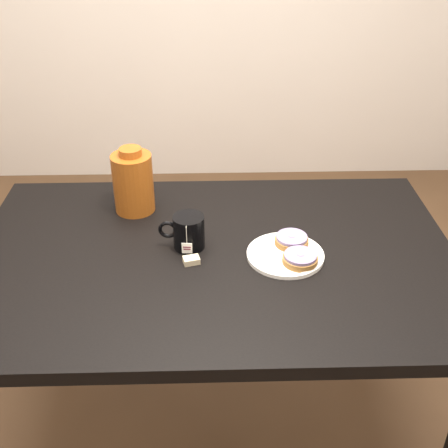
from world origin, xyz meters
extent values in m
plane|color=brown|center=(0.00, 0.00, 0.00)|extent=(4.00, 4.00, 0.00)
cube|color=black|center=(0.00, 0.00, 0.73)|extent=(1.40, 0.90, 0.04)
cylinder|color=black|center=(-0.64, 0.39, 0.35)|extent=(0.06, 0.06, 0.71)
cylinder|color=black|center=(0.64, 0.39, 0.35)|extent=(0.06, 0.06, 0.71)
cylinder|color=white|center=(0.20, -0.02, 0.76)|extent=(0.22, 0.22, 0.01)
torus|color=white|center=(0.20, -0.02, 0.76)|extent=(0.22, 0.22, 0.01)
cylinder|color=brown|center=(0.23, 0.02, 0.77)|extent=(0.13, 0.13, 0.02)
cylinder|color=slate|center=(0.23, 0.02, 0.78)|extent=(0.12, 0.12, 0.01)
cylinder|color=brown|center=(0.24, -0.07, 0.77)|extent=(0.11, 0.11, 0.02)
cylinder|color=slate|center=(0.24, -0.07, 0.78)|extent=(0.10, 0.10, 0.01)
cylinder|color=black|center=(-0.07, 0.04, 0.80)|extent=(0.10, 0.10, 0.10)
cylinder|color=black|center=(-0.07, 0.04, 0.84)|extent=(0.08, 0.08, 0.00)
torus|color=black|center=(-0.13, 0.04, 0.81)|extent=(0.06, 0.02, 0.06)
cylinder|color=beige|center=(-0.08, -0.01, 0.82)|extent=(0.00, 0.00, 0.06)
cube|color=white|center=(-0.08, -0.01, 0.78)|extent=(0.03, 0.00, 0.03)
cube|color=#C6B793|center=(-0.06, -0.05, 0.76)|extent=(0.05, 0.04, 0.02)
cylinder|color=#652C0D|center=(-0.25, 0.26, 0.85)|extent=(0.13, 0.13, 0.19)
cylinder|color=#652C0D|center=(-0.25, 0.26, 0.95)|extent=(0.07, 0.07, 0.02)
camera|label=1|loc=(-0.01, -1.33, 1.68)|focal=45.00mm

